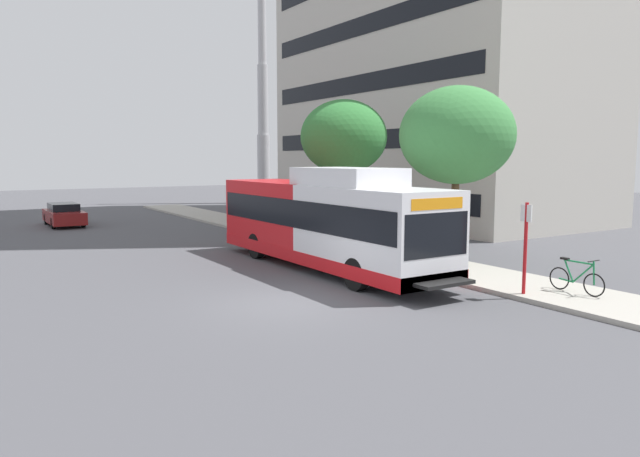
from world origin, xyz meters
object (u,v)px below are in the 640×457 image
bicycle_parked (576,278)px  street_tree_near_stop (457,136)px  parked_car_far_lane (64,215)px  bus_stop_sign_pole (525,241)px  street_tree_mid_block (344,137)px  transit_bus (325,222)px

bicycle_parked → street_tree_near_stop: 7.16m
street_tree_near_stop → parked_car_far_lane: 24.20m
bicycle_parked → street_tree_near_stop: (0.88, 5.71, 4.23)m
bicycle_parked → parked_car_far_lane: 28.81m
bus_stop_sign_pole → parked_car_far_lane: (-7.95, 26.53, -0.99)m
bus_stop_sign_pole → street_tree_near_stop: bearing=65.9°
bus_stop_sign_pole → street_tree_mid_block: street_tree_mid_block is taller
street_tree_mid_block → parked_car_far_lane: (-10.00, 14.54, -4.28)m
transit_bus → street_tree_near_stop: bearing=-23.1°
transit_bus → bicycle_parked: 8.52m
transit_bus → bicycle_parked: (3.61, -7.63, -1.14)m
street_tree_near_stop → bus_stop_sign_pole: bearing=-114.1°
bus_stop_sign_pole → street_tree_near_stop: size_ratio=0.40×
bus_stop_sign_pole → bicycle_parked: size_ratio=1.48×
parked_car_far_lane → bicycle_parked: bearing=-71.2°
transit_bus → bus_stop_sign_pole: size_ratio=4.71×
transit_bus → street_tree_mid_block: (4.32, 5.11, 3.24)m
bus_stop_sign_pole → bicycle_parked: (1.34, -0.74, -1.09)m
bus_stop_sign_pole → parked_car_far_lane: bus_stop_sign_pole is taller
street_tree_near_stop → parked_car_far_lane: size_ratio=1.43×
transit_bus → bicycle_parked: transit_bus is taller
street_tree_near_stop → street_tree_mid_block: 7.03m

